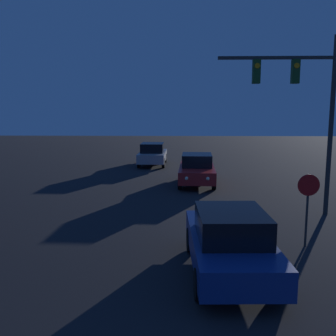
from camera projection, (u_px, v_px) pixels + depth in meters
The scene contains 5 objects.
car_near at pixel (230, 241), 9.49m from camera, with size 2.13×4.74×1.68m.
car_mid at pixel (197, 169), 21.03m from camera, with size 2.12×4.74×1.68m.
car_far at pixel (153, 154), 28.28m from camera, with size 2.04×4.70×1.68m.
traffic_signal_mast at pixel (305, 99), 14.36m from camera, with size 4.52×0.30×6.93m.
stop_sign at pixel (308, 197), 11.24m from camera, with size 0.65×0.07×2.25m.
Camera 1 is at (0.37, -0.37, 4.14)m, focal length 40.00 mm.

